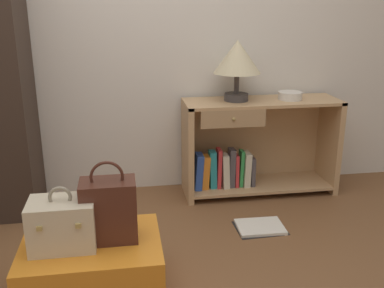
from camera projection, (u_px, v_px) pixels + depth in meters
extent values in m
cube|color=silver|center=(143.00, 11.00, 3.11)|extent=(6.40, 0.10, 2.60)
cube|color=tan|center=(188.00, 151.00, 3.19)|extent=(0.04, 0.36, 0.70)
cube|color=tan|center=(329.00, 143.00, 3.35)|extent=(0.04, 0.36, 0.70)
cube|color=tan|center=(262.00, 102.00, 3.17)|extent=(1.11, 0.36, 0.02)
cube|color=tan|center=(258.00, 184.00, 3.36)|extent=(1.03, 0.36, 0.02)
cube|color=tan|center=(253.00, 140.00, 3.44)|extent=(1.03, 0.01, 0.68)
cube|color=#A68259|center=(233.00, 119.00, 3.00)|extent=(0.44, 0.02, 0.12)
sphere|color=#9E844C|center=(234.00, 119.00, 2.98)|extent=(0.02, 0.02, 0.02)
cube|color=#2D51B2|center=(198.00, 171.00, 3.23)|extent=(0.07, 0.12, 0.26)
cube|color=orange|center=(205.00, 172.00, 3.23)|extent=(0.06, 0.10, 0.25)
cube|color=teal|center=(213.00, 169.00, 3.24)|extent=(0.06, 0.09, 0.28)
cube|color=red|center=(219.00, 168.00, 3.24)|extent=(0.03, 0.10, 0.29)
cube|color=beige|center=(225.00, 170.00, 3.26)|extent=(0.06, 0.12, 0.25)
cube|color=#4C474C|center=(231.00, 168.00, 3.26)|extent=(0.04, 0.09, 0.29)
cube|color=red|center=(236.00, 170.00, 3.27)|extent=(0.03, 0.09, 0.24)
cube|color=green|center=(241.00, 168.00, 3.27)|extent=(0.03, 0.08, 0.27)
cube|color=beige|center=(246.00, 169.00, 3.28)|extent=(0.05, 0.12, 0.26)
cube|color=#4C474C|center=(252.00, 171.00, 3.29)|extent=(0.03, 0.10, 0.21)
cylinder|color=#3D3838|center=(236.00, 97.00, 3.15)|extent=(0.17, 0.17, 0.05)
cylinder|color=#3D3838|center=(237.00, 83.00, 3.12)|extent=(0.04, 0.04, 0.14)
cone|color=beige|center=(237.00, 57.00, 3.06)|extent=(0.33, 0.33, 0.22)
cylinder|color=silver|center=(290.00, 96.00, 3.18)|extent=(0.17, 0.17, 0.05)
cube|color=orange|center=(93.00, 267.00, 2.17)|extent=(0.66, 0.50, 0.27)
cube|color=brown|center=(93.00, 267.00, 2.17)|extent=(0.67, 0.51, 0.01)
cube|color=beige|center=(63.00, 224.00, 2.06)|extent=(0.30, 0.20, 0.23)
torus|color=gray|center=(60.00, 197.00, 2.02)|extent=(0.11, 0.02, 0.11)
cube|color=tan|center=(39.00, 229.00, 1.93)|extent=(0.02, 0.01, 0.02)
cube|color=tan|center=(78.00, 226.00, 1.96)|extent=(0.02, 0.01, 0.02)
cube|color=#472319|center=(109.00, 210.00, 2.11)|extent=(0.26, 0.16, 0.30)
torus|color=#472319|center=(107.00, 177.00, 2.06)|extent=(0.16, 0.01, 0.16)
cube|color=white|center=(260.00, 227.00, 2.82)|extent=(0.30, 0.23, 0.02)
cube|color=black|center=(260.00, 228.00, 2.82)|extent=(0.32, 0.25, 0.01)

